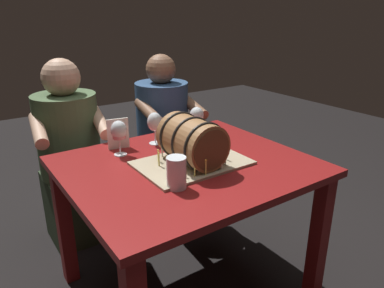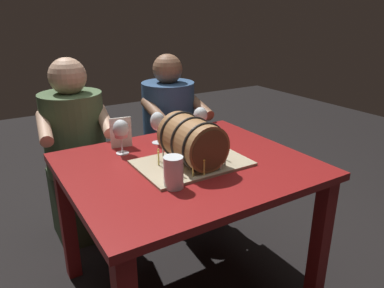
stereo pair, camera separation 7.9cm
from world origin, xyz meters
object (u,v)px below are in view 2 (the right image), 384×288
(barrel_cake, at_px, (192,143))
(menu_card, at_px, (121,133))
(dining_table, at_px, (187,184))
(wine_glass_empty, at_px, (158,122))
(beer_pint, at_px, (173,174))
(person_seated_left, at_px, (77,157))
(wine_glass_rose, at_px, (121,130))
(person_seated_right, at_px, (169,141))
(wine_glass_amber, at_px, (200,117))

(barrel_cake, distance_m, menu_card, 0.43)
(dining_table, distance_m, barrel_cake, 0.22)
(wine_glass_empty, relative_size, menu_card, 1.08)
(barrel_cake, relative_size, beer_pint, 3.78)
(barrel_cake, bearing_deg, person_seated_left, 112.34)
(wine_glass_empty, bearing_deg, menu_card, 166.93)
(wine_glass_rose, bearing_deg, dining_table, -51.56)
(dining_table, distance_m, person_seated_left, 0.85)
(barrel_cake, xyz_separation_m, wine_glass_rose, (-0.23, 0.30, 0.02))
(person_seated_right, bearing_deg, beer_pint, -117.20)
(barrel_cake, xyz_separation_m, person_seated_left, (-0.33, 0.81, -0.28))
(wine_glass_empty, distance_m, person_seated_left, 0.64)
(menu_card, xyz_separation_m, person_seated_right, (0.51, 0.43, -0.27))
(menu_card, bearing_deg, wine_glass_empty, -2.27)
(wine_glass_rose, height_order, beer_pint, wine_glass_rose)
(dining_table, xyz_separation_m, wine_glass_empty, (0.01, 0.31, 0.23))
(dining_table, bearing_deg, wine_glass_empty, 89.00)
(dining_table, height_order, beer_pint, beer_pint)
(person_seated_left, height_order, person_seated_right, person_seated_left)
(barrel_cake, height_order, person_seated_left, person_seated_left)
(barrel_cake, relative_size, person_seated_left, 0.44)
(wine_glass_amber, relative_size, person_seated_left, 0.14)
(barrel_cake, relative_size, wine_glass_amber, 3.02)
(barrel_cake, distance_m, beer_pint, 0.25)
(wine_glass_empty, bearing_deg, person_seated_left, 124.93)
(dining_table, height_order, wine_glass_empty, wine_glass_empty)
(dining_table, bearing_deg, wine_glass_rose, 128.44)
(menu_card, bearing_deg, beer_pint, -78.31)
(dining_table, relative_size, barrel_cake, 2.21)
(dining_table, xyz_separation_m, wine_glass_amber, (0.27, 0.30, 0.22))
(barrel_cake, distance_m, person_seated_right, 0.92)
(dining_table, bearing_deg, person_seated_left, 112.36)
(barrel_cake, bearing_deg, menu_card, 116.96)
(wine_glass_amber, height_order, wine_glass_empty, wine_glass_empty)
(beer_pint, height_order, person_seated_left, person_seated_left)
(wine_glass_amber, height_order, wine_glass_rose, wine_glass_rose)
(wine_glass_rose, bearing_deg, wine_glass_empty, 10.81)
(dining_table, relative_size, person_seated_right, 0.98)
(wine_glass_rose, height_order, person_seated_right, person_seated_right)
(barrel_cake, distance_m, wine_glass_amber, 0.42)
(barrel_cake, distance_m, wine_glass_empty, 0.34)
(menu_card, relative_size, person_seated_left, 0.14)
(barrel_cake, height_order, person_seated_right, person_seated_right)
(beer_pint, distance_m, menu_card, 0.55)
(barrel_cake, relative_size, wine_glass_rose, 2.85)
(barrel_cake, bearing_deg, dining_table, 111.77)
(beer_pint, distance_m, person_seated_left, 1.01)
(dining_table, height_order, wine_glass_amber, wine_glass_amber)
(wine_glass_rose, distance_m, person_seated_left, 0.60)
(wine_glass_rose, height_order, menu_card, wine_glass_rose)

